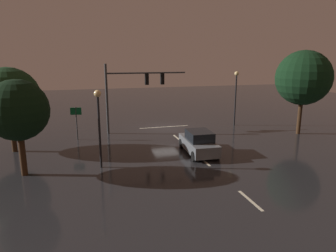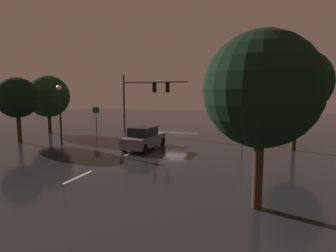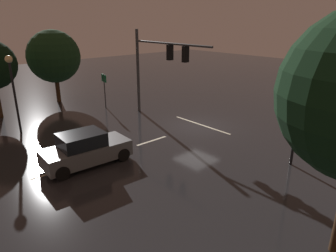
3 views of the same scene
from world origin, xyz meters
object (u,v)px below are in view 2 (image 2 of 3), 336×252
object	(u,v)px
tree_left_near	(297,82)
tree_left_far	(261,90)
street_lamp_left_kerb	(244,98)
route_sign	(96,114)
car_approaching	(144,138)
street_lamp_right_kerb	(60,103)
tree_right_near	(17,98)
traffic_signal_assembly	(144,94)
tree_right_far	(48,96)

from	to	relation	value
tree_left_near	tree_left_far	xyz separation A→B (m)	(2.48, 11.42, -0.71)
street_lamp_left_kerb	route_sign	bearing A→B (deg)	5.64
route_sign	tree_left_far	size ratio (longest dim) A/B	0.44
street_lamp_left_kerb	tree_left_near	size ratio (longest dim) A/B	0.73
car_approaching	street_lamp_right_kerb	world-z (taller)	street_lamp_right_kerb
street_lamp_left_kerb	tree_right_near	world-z (taller)	tree_right_near
traffic_signal_assembly	tree_left_near	size ratio (longest dim) A/B	1.00
traffic_signal_assembly	street_lamp_left_kerb	world-z (taller)	traffic_signal_assembly
route_sign	tree_right_far	size ratio (longest dim) A/B	0.45
tree_left_far	traffic_signal_assembly	bearing A→B (deg)	-53.77
tree_left_far	tree_right_far	xyz separation A→B (m)	(21.32, -12.53, -0.38)
street_lamp_left_kerb	route_sign	world-z (taller)	street_lamp_left_kerb
tree_right_near	tree_right_far	bearing A→B (deg)	-73.49
street_lamp_left_kerb	tree_left_far	distance (m)	16.24
route_sign	tree_left_far	bearing A→B (deg)	139.08
traffic_signal_assembly	tree_right_near	xyz separation A→B (m)	(7.98, 8.74, -0.37)
street_lamp_left_kerb	street_lamp_right_kerb	world-z (taller)	street_lamp_left_kerb
street_lamp_left_kerb	street_lamp_right_kerb	size ratio (longest dim) A/B	1.11
tree_right_near	tree_right_far	distance (m)	5.38
street_lamp_left_kerb	tree_right_near	distance (m)	20.32
traffic_signal_assembly	tree_right_far	xyz separation A→B (m)	(9.51, 3.59, -0.30)
tree_left_far	street_lamp_right_kerb	bearing A→B (deg)	-25.88
car_approaching	tree_left_near	size ratio (longest dim) A/B	0.60
car_approaching	tree_right_near	xyz separation A→B (m)	(11.42, 1.10, 3.08)
traffic_signal_assembly	car_approaching	world-z (taller)	traffic_signal_assembly
traffic_signal_assembly	tree_right_far	world-z (taller)	traffic_signal_assembly
street_lamp_right_kerb	route_sign	distance (m)	7.50
street_lamp_right_kerb	tree_left_far	size ratio (longest dim) A/B	0.77
street_lamp_right_kerb	car_approaching	bearing A→B (deg)	-171.61
car_approaching	tree_left_near	bearing A→B (deg)	-164.79
street_lamp_right_kerb	route_sign	bearing A→B (deg)	-77.88
car_approaching	tree_left_far	distance (m)	12.42
street_lamp_right_kerb	tree_left_far	xyz separation A→B (m)	(-15.34, 7.44, 0.88)
street_lamp_left_kerb	tree_left_near	world-z (taller)	tree_left_near
traffic_signal_assembly	route_sign	world-z (taller)	traffic_signal_assembly
traffic_signal_assembly	car_approaching	bearing A→B (deg)	114.22
route_sign	tree_left_far	xyz separation A→B (m)	(-16.88, 14.64, 2.31)
traffic_signal_assembly	tree_left_near	world-z (taller)	tree_left_near
tree_right_near	tree_left_near	bearing A→B (deg)	-169.70
street_lamp_left_kerb	tree_right_far	world-z (taller)	tree_right_far
street_lamp_right_kerb	tree_left_far	bearing A→B (deg)	154.12
traffic_signal_assembly	route_sign	distance (m)	5.74
route_sign	tree_left_far	world-z (taller)	tree_left_far
tree_left_near	tree_left_far	size ratio (longest dim) A/B	1.16
street_lamp_left_kerb	tree_right_far	bearing A→B (deg)	10.37
route_sign	tree_left_near	world-z (taller)	tree_left_near
car_approaching	street_lamp_left_kerb	distance (m)	10.75
route_sign	tree_right_far	world-z (taller)	tree_right_far
traffic_signal_assembly	street_lamp_right_kerb	world-z (taller)	traffic_signal_assembly
car_approaching	street_lamp_left_kerb	world-z (taller)	street_lamp_left_kerb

